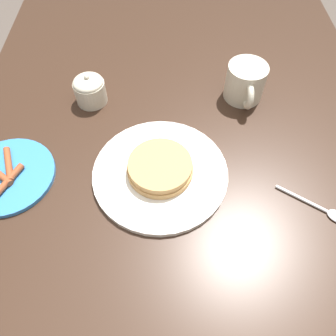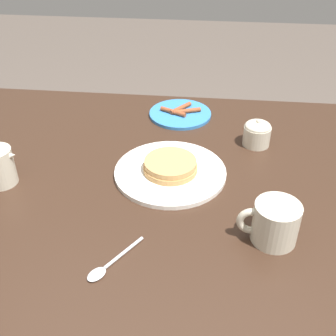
{
  "view_description": "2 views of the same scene",
  "coord_description": "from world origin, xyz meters",
  "px_view_note": "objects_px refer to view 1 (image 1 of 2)",
  "views": [
    {
      "loc": [
        0.33,
        -0.03,
        1.3
      ],
      "look_at": [
        -0.05,
        -0.02,
        0.75
      ],
      "focal_mm": 35.0,
      "sensor_mm": 36.0,
      "label": 1
    },
    {
      "loc": [
        -0.14,
        0.83,
        1.35
      ],
      "look_at": [
        -0.05,
        -0.02,
        0.75
      ],
      "focal_mm": 45.0,
      "sensor_mm": 36.0,
      "label": 2
    }
  ],
  "objects_px": {
    "coffee_mug": "(245,82)",
    "spoon": "(324,210)",
    "side_plate_bacon": "(8,175)",
    "sugar_bowl": "(90,89)",
    "pancake_plate": "(160,171)"
  },
  "relations": [
    {
      "from": "sugar_bowl",
      "to": "spoon",
      "type": "height_order",
      "value": "sugar_bowl"
    },
    {
      "from": "coffee_mug",
      "to": "spoon",
      "type": "xyz_separation_m",
      "value": [
        0.33,
        0.12,
        -0.04
      ]
    },
    {
      "from": "side_plate_bacon",
      "to": "spoon",
      "type": "height_order",
      "value": "side_plate_bacon"
    },
    {
      "from": "pancake_plate",
      "to": "spoon",
      "type": "bearing_deg",
      "value": 74.23
    },
    {
      "from": "coffee_mug",
      "to": "sugar_bowl",
      "type": "xyz_separation_m",
      "value": [
        0.01,
        -0.38,
        -0.01
      ]
    },
    {
      "from": "pancake_plate",
      "to": "side_plate_bacon",
      "type": "xyz_separation_m",
      "value": [
        0.0,
        -0.32,
        -0.01
      ]
    },
    {
      "from": "pancake_plate",
      "to": "coffee_mug",
      "type": "xyz_separation_m",
      "value": [
        -0.24,
        0.21,
        0.03
      ]
    },
    {
      "from": "side_plate_bacon",
      "to": "coffee_mug",
      "type": "height_order",
      "value": "coffee_mug"
    },
    {
      "from": "pancake_plate",
      "to": "spoon",
      "type": "xyz_separation_m",
      "value": [
        0.09,
        0.32,
        -0.01
      ]
    },
    {
      "from": "coffee_mug",
      "to": "sugar_bowl",
      "type": "distance_m",
      "value": 0.38
    },
    {
      "from": "spoon",
      "to": "sugar_bowl",
      "type": "bearing_deg",
      "value": -122.75
    },
    {
      "from": "sugar_bowl",
      "to": "side_plate_bacon",
      "type": "bearing_deg",
      "value": -33.54
    },
    {
      "from": "coffee_mug",
      "to": "spoon",
      "type": "distance_m",
      "value": 0.35
    },
    {
      "from": "pancake_plate",
      "to": "spoon",
      "type": "distance_m",
      "value": 0.34
    },
    {
      "from": "spoon",
      "to": "coffee_mug",
      "type": "bearing_deg",
      "value": -160.56
    }
  ]
}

